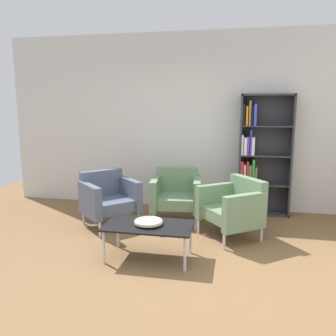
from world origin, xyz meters
The scene contains 8 objects.
ground_plane centered at (0.00, 0.00, 0.00)m, with size 8.32×8.32×0.00m, color brown.
plaster_back_panel centered at (0.00, 2.46, 1.45)m, with size 6.40×0.12×2.90m, color silver.
bookshelf_tall centered at (1.11, 2.24, 0.91)m, with size 0.80×0.30×1.90m.
coffee_table_low centered at (-0.18, 0.26, 0.37)m, with size 1.00×0.56×0.40m.
decorative_bowl centered at (-0.18, 0.26, 0.43)m, with size 0.32×0.32×0.05m.
armchair_by_bookshelf centered at (-0.10, 1.62, 0.41)m, with size 0.78×0.73×0.78m.
armchair_near_window centered at (-1.03, 1.23, 0.41)m, with size 0.95×0.95×0.78m.
armchair_corner_red centered at (0.75, 1.12, 0.41)m, with size 0.94×0.95×0.78m.
Camera 1 is at (0.76, -3.34, 1.72)m, focal length 36.93 mm.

